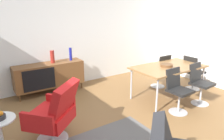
{
  "coord_description": "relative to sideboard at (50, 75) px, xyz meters",
  "views": [
    {
      "loc": [
        -1.89,
        -2.45,
        1.96
      ],
      "look_at": [
        -0.06,
        0.3,
        0.98
      ],
      "focal_mm": 33.49,
      "sensor_mm": 36.0,
      "label": 1
    }
  ],
  "objects": [
    {
      "name": "ground_plane",
      "position": [
        0.51,
        -2.3,
        -0.44
      ],
      "size": [
        8.32,
        8.32,
        0.0
      ],
      "primitive_type": "plane",
      "color": "brown"
    },
    {
      "name": "wall_back",
      "position": [
        0.51,
        0.3,
        0.96
      ],
      "size": [
        6.8,
        0.12,
        2.8
      ],
      "primitive_type": "cube",
      "color": "silver",
      "rests_on": "ground_plane"
    },
    {
      "name": "sideboard",
      "position": [
        0.0,
        0.0,
        0.0
      ],
      "size": [
        1.6,
        0.45,
        0.72
      ],
      "color": "brown",
      "rests_on": "ground_plane"
    },
    {
      "name": "vase_cobalt",
      "position": [
        0.56,
        0.0,
        0.44
      ],
      "size": [
        0.07,
        0.07,
        0.31
      ],
      "color": "navy",
      "rests_on": "sideboard"
    },
    {
      "name": "vase_sculptural_dark",
      "position": [
        0.1,
        0.0,
        0.43
      ],
      "size": [
        0.1,
        0.1,
        0.29
      ],
      "color": "maroon",
      "rests_on": "sideboard"
    },
    {
      "name": "dining_table",
      "position": [
        2.09,
        -1.78,
        0.26
      ],
      "size": [
        1.6,
        0.9,
        0.74
      ],
      "color": "olive",
      "rests_on": "ground_plane"
    },
    {
      "name": "wooden_bowl_on_table",
      "position": [
        2.02,
        -1.78,
        0.33
      ],
      "size": [
        0.26,
        0.26,
        0.06
      ],
      "primitive_type": "cylinder",
      "color": "brown",
      "rests_on": "dining_table"
    },
    {
      "name": "dining_chair_front_right",
      "position": [
        2.44,
        -2.34,
        0.03
      ],
      "size": [
        0.43,
        0.45,
        0.86
      ],
      "color": "black",
      "rests_on": "ground_plane"
    },
    {
      "name": "dining_chair_front_left",
      "position": [
        1.74,
        -2.34,
        0.03
      ],
      "size": [
        0.42,
        0.44,
        0.86
      ],
      "color": "black",
      "rests_on": "ground_plane"
    },
    {
      "name": "dining_chair_far_end",
      "position": [
        2.98,
        -1.78,
        0.03
      ],
      "size": [
        0.44,
        0.41,
        0.86
      ],
      "color": "black",
      "rests_on": "ground_plane"
    },
    {
      "name": "dining_chair_back_right",
      "position": [
        2.44,
        -1.22,
        0.03
      ],
      "size": [
        0.4,
        0.43,
        0.86
      ],
      "color": "black",
      "rests_on": "ground_plane"
    },
    {
      "name": "lounge_chair_red",
      "position": [
        -0.54,
        -1.94,
        0.03
      ],
      "size": [
        0.91,
        0.91,
        0.95
      ],
      "color": "red",
      "rests_on": "ground_plane"
    },
    {
      "name": "side_table_round",
      "position": [
        -1.27,
        -1.8,
        -0.12
      ],
      "size": [
        0.44,
        0.44,
        0.52
      ],
      "color": "white",
      "rests_on": "ground_plane"
    }
  ]
}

